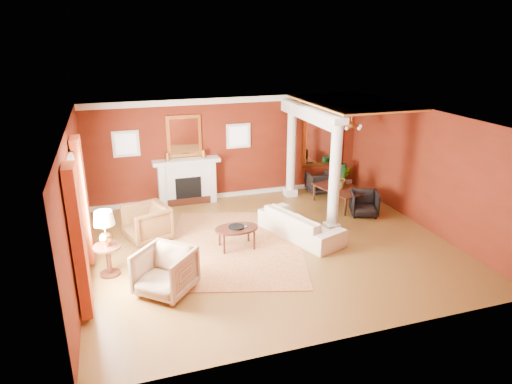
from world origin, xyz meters
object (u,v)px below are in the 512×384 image
object	(u,v)px
armchair_leopard	(147,222)
dining_table	(340,192)
armchair_stripe	(165,270)
side_table	(106,233)
coffee_table	(237,229)
sofa	(301,220)

from	to	relation	value
armchair_leopard	dining_table	size ratio (longest dim) A/B	0.63
armchair_leopard	dining_table	bearing A→B (deg)	78.55
armchair_stripe	side_table	bearing A→B (deg)	175.37
armchair_leopard	side_table	world-z (taller)	side_table
armchair_stripe	coffee_table	world-z (taller)	armchair_stripe
dining_table	sofa	bearing A→B (deg)	116.91
coffee_table	armchair_stripe	bearing A→B (deg)	-141.65
armchair_stripe	coffee_table	distance (m)	2.24
sofa	side_table	bearing A→B (deg)	76.44
armchair_leopard	armchair_stripe	world-z (taller)	armchair_stripe
dining_table	side_table	bearing A→B (deg)	95.10
armchair_stripe	armchair_leopard	bearing A→B (deg)	133.75
sofa	armchair_stripe	world-z (taller)	armchair_stripe
coffee_table	dining_table	size ratio (longest dim) A/B	0.67
coffee_table	side_table	distance (m)	2.81
armchair_leopard	side_table	size ratio (longest dim) A/B	0.68
sofa	coffee_table	world-z (taller)	sofa
sofa	side_table	world-z (taller)	side_table
dining_table	armchair_stripe	bearing A→B (deg)	107.35
coffee_table	dining_table	distance (m)	3.83
sofa	armchair_leopard	world-z (taller)	armchair_leopard
sofa	side_table	xyz separation A→B (m)	(-4.35, -0.49, 0.47)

